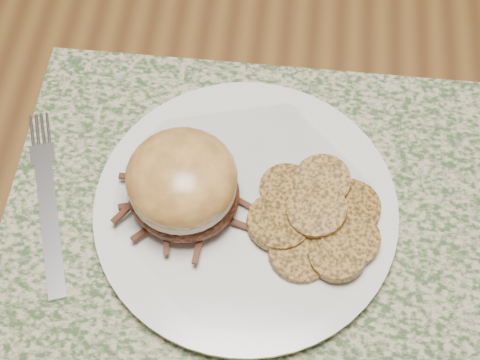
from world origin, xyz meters
name	(u,v)px	position (x,y,z in m)	size (l,w,h in m)	color
ground	(299,281)	(0.00, 0.00, 0.00)	(3.50, 3.50, 0.00)	brown
dining_table	(344,87)	(0.00, 0.00, 0.67)	(1.50, 0.90, 0.75)	brown
placemat	(249,206)	(-0.09, -0.21, 0.75)	(0.45, 0.33, 0.00)	#334F28
dinner_plate	(246,209)	(-0.10, -0.22, 0.76)	(0.26, 0.26, 0.02)	white
pork_sandwich	(183,184)	(-0.15, -0.22, 0.81)	(0.12, 0.12, 0.07)	black
roasted_potatoes	(317,219)	(-0.03, -0.23, 0.78)	(0.12, 0.13, 0.03)	olive
fork	(47,199)	(-0.28, -0.22, 0.76)	(0.08, 0.19, 0.00)	silver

